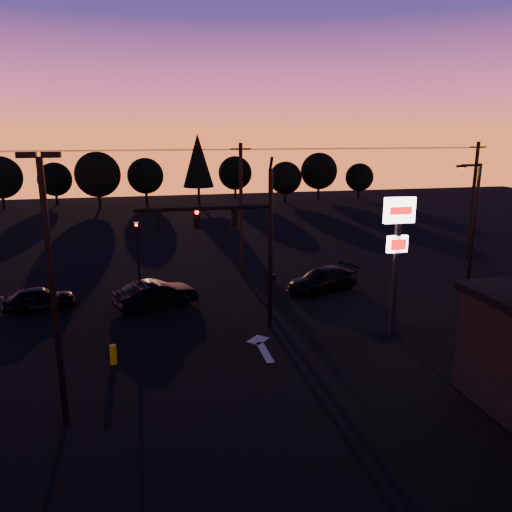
% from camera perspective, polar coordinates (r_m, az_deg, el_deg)
% --- Properties ---
extents(ground, '(120.00, 120.00, 0.00)m').
position_cam_1_polar(ground, '(22.06, 0.36, -12.13)').
color(ground, black).
rests_on(ground, ground).
extents(lane_arrow, '(1.20, 3.10, 0.01)m').
position_cam_1_polar(lane_arrow, '(23.63, 0.62, -10.25)').
color(lane_arrow, beige).
rests_on(lane_arrow, ground).
extents(traffic_signal_mast, '(6.79, 0.52, 8.58)m').
position_cam_1_polar(traffic_signal_mast, '(24.16, -2.01, 2.60)').
color(traffic_signal_mast, black).
rests_on(traffic_signal_mast, ground).
extents(secondary_signal, '(0.30, 0.31, 4.35)m').
position_cam_1_polar(secondary_signal, '(31.52, -13.38, 1.08)').
color(secondary_signal, black).
rests_on(secondary_signal, ground).
extents(parking_lot_light, '(1.25, 0.30, 9.14)m').
position_cam_1_polar(parking_lot_light, '(17.13, -22.35, -2.13)').
color(parking_lot_light, black).
rests_on(parking_lot_light, ground).
extents(pylon_sign, '(1.50, 0.28, 6.80)m').
position_cam_1_polar(pylon_sign, '(24.24, 15.88, 2.05)').
color(pylon_sign, black).
rests_on(pylon_sign, ground).
extents(streetlight, '(1.55, 0.35, 8.00)m').
position_cam_1_polar(streetlight, '(31.33, 23.50, 3.13)').
color(streetlight, black).
rests_on(streetlight, ground).
extents(utility_pole_1, '(1.40, 0.26, 9.00)m').
position_cam_1_polar(utility_pole_1, '(34.29, -1.72, 5.43)').
color(utility_pole_1, black).
rests_on(utility_pole_1, ground).
extents(utility_pole_2, '(1.40, 0.26, 9.00)m').
position_cam_1_polar(utility_pole_2, '(41.65, 23.50, 5.81)').
color(utility_pole_2, black).
rests_on(utility_pole_2, ground).
extents(power_wires, '(36.00, 1.22, 0.07)m').
position_cam_1_polar(power_wires, '(33.92, -1.77, 12.08)').
color(power_wires, black).
rests_on(power_wires, ground).
extents(bollard, '(0.29, 0.29, 0.86)m').
position_cam_1_polar(bollard, '(22.64, -16.00, -10.78)').
color(bollard, '#BEBB02').
rests_on(bollard, ground).
extents(tree_0, '(5.36, 5.36, 6.74)m').
position_cam_1_polar(tree_0, '(71.66, -27.19, 7.99)').
color(tree_0, black).
rests_on(tree_0, ground).
extents(tree_1, '(4.54, 4.54, 5.71)m').
position_cam_1_polar(tree_1, '(73.44, -22.01, 8.13)').
color(tree_1, black).
rests_on(tree_1, ground).
extents(tree_2, '(5.77, 5.78, 7.26)m').
position_cam_1_polar(tree_2, '(67.70, -17.65, 8.87)').
color(tree_2, black).
rests_on(tree_2, ground).
extents(tree_3, '(4.95, 4.95, 6.22)m').
position_cam_1_polar(tree_3, '(71.52, -12.52, 8.93)').
color(tree_3, black).
rests_on(tree_3, ground).
extents(tree_4, '(4.18, 4.18, 9.50)m').
position_cam_1_polar(tree_4, '(68.79, -6.65, 10.79)').
color(tree_4, black).
rests_on(tree_4, ground).
extents(tree_5, '(4.95, 4.95, 6.22)m').
position_cam_1_polar(tree_5, '(74.75, -2.40, 9.45)').
color(tree_5, black).
rests_on(tree_5, ground).
extents(tree_6, '(4.54, 4.54, 5.71)m').
position_cam_1_polar(tree_6, '(70.33, 3.38, 8.89)').
color(tree_6, black).
rests_on(tree_6, ground).
extents(tree_7, '(5.36, 5.36, 6.74)m').
position_cam_1_polar(tree_7, '(74.98, 7.21, 9.61)').
color(tree_7, black).
rests_on(tree_7, ground).
extents(tree_8, '(4.12, 4.12, 5.19)m').
position_cam_1_polar(tree_8, '(76.39, 11.73, 8.80)').
color(tree_8, black).
rests_on(tree_8, ground).
extents(car_left, '(4.08, 2.36, 1.31)m').
position_cam_1_polar(car_left, '(30.58, -23.56, -4.43)').
color(car_left, black).
rests_on(car_left, ground).
extents(car_mid, '(4.88, 3.08, 1.52)m').
position_cam_1_polar(car_mid, '(28.92, -11.34, -4.31)').
color(car_mid, black).
rests_on(car_mid, ground).
extents(car_right, '(5.28, 3.61, 1.42)m').
position_cam_1_polar(car_right, '(31.54, 7.62, -2.70)').
color(car_right, black).
rests_on(car_right, ground).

